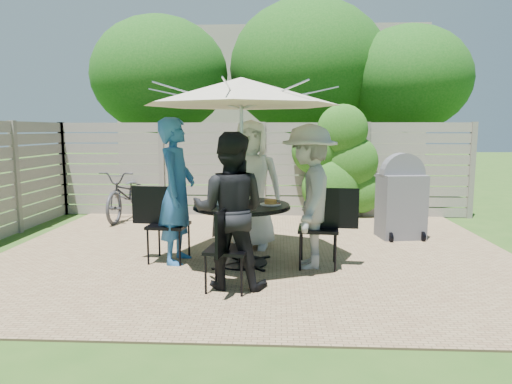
{
  "coord_description": "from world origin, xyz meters",
  "views": [
    {
      "loc": [
        0.31,
        -5.89,
        1.7
      ],
      "look_at": [
        0.02,
        -0.1,
        0.91
      ],
      "focal_mm": 32.0,
      "sensor_mm": 36.0,
      "label": 1
    }
  ],
  "objects_px": {
    "patio_table": "(242,223)",
    "coffee_cup": "(252,197)",
    "person_front": "(230,211)",
    "person_back": "(251,185)",
    "glass_front": "(247,202)",
    "chair_right": "(319,244)",
    "chair_back": "(252,228)",
    "umbrella": "(241,92)",
    "syrup_jug": "(238,197)",
    "plate_left": "(213,202)",
    "chair_left": "(168,240)",
    "plate_front": "(237,207)",
    "bicycle": "(127,194)",
    "glass_left": "(220,199)",
    "bbq_grill": "(401,200)",
    "person_left": "(177,191)",
    "glass_back": "(237,195)",
    "person_right": "(309,197)",
    "chair_front": "(228,266)",
    "plate_back": "(246,198)",
    "plate_right": "(271,203)"
  },
  "relations": [
    {
      "from": "person_left",
      "to": "person_right",
      "type": "xyz_separation_m",
      "value": [
        1.66,
        -0.12,
        -0.04
      ]
    },
    {
      "from": "plate_left",
      "to": "umbrella",
      "type": "bearing_deg",
      "value": -4.28
    },
    {
      "from": "person_front",
      "to": "plate_left",
      "type": "relative_size",
      "value": 6.46
    },
    {
      "from": "patio_table",
      "to": "plate_left",
      "type": "distance_m",
      "value": 0.44
    },
    {
      "from": "person_left",
      "to": "plate_back",
      "type": "distance_m",
      "value": 0.91
    },
    {
      "from": "person_front",
      "to": "chair_right",
      "type": "relative_size",
      "value": 1.68
    },
    {
      "from": "person_front",
      "to": "person_back",
      "type": "bearing_deg",
      "value": -90.0
    },
    {
      "from": "person_left",
      "to": "glass_back",
      "type": "distance_m",
      "value": 0.77
    },
    {
      "from": "glass_back",
      "to": "glass_left",
      "type": "xyz_separation_m",
      "value": [
        -0.18,
        -0.35,
        0.0
      ]
    },
    {
      "from": "glass_left",
      "to": "plate_left",
      "type": "bearing_deg",
      "value": 129.47
    },
    {
      "from": "chair_back",
      "to": "coffee_cup",
      "type": "relative_size",
      "value": 7.46
    },
    {
      "from": "person_right",
      "to": "plate_left",
      "type": "bearing_deg",
      "value": -90.0
    },
    {
      "from": "chair_front",
      "to": "plate_back",
      "type": "xyz_separation_m",
      "value": [
        0.1,
        1.32,
        0.53
      ]
    },
    {
      "from": "person_front",
      "to": "glass_front",
      "type": "height_order",
      "value": "person_front"
    },
    {
      "from": "plate_left",
      "to": "bbq_grill",
      "type": "relative_size",
      "value": 0.19
    },
    {
      "from": "patio_table",
      "to": "syrup_jug",
      "type": "relative_size",
      "value": 7.96
    },
    {
      "from": "chair_right",
      "to": "plate_left",
      "type": "height_order",
      "value": "chair_right"
    },
    {
      "from": "glass_front",
      "to": "bbq_grill",
      "type": "relative_size",
      "value": 0.1
    },
    {
      "from": "person_right",
      "to": "plate_left",
      "type": "height_order",
      "value": "person_right"
    },
    {
      "from": "person_front",
      "to": "bbq_grill",
      "type": "height_order",
      "value": "person_front"
    },
    {
      "from": "person_back",
      "to": "chair_right",
      "type": "height_order",
      "value": "person_back"
    },
    {
      "from": "glass_left",
      "to": "bicycle",
      "type": "relative_size",
      "value": 0.08
    },
    {
      "from": "person_back",
      "to": "umbrella",
      "type": "bearing_deg",
      "value": -90.0
    },
    {
      "from": "chair_left",
      "to": "plate_front",
      "type": "relative_size",
      "value": 3.79
    },
    {
      "from": "patio_table",
      "to": "bicycle",
      "type": "relative_size",
      "value": 0.71
    },
    {
      "from": "patio_table",
      "to": "coffee_cup",
      "type": "distance_m",
      "value": 0.38
    },
    {
      "from": "syrup_jug",
      "to": "bicycle",
      "type": "height_order",
      "value": "bicycle"
    },
    {
      "from": "umbrella",
      "to": "glass_front",
      "type": "xyz_separation_m",
      "value": [
        0.09,
        -0.27,
        -1.31
      ]
    },
    {
      "from": "plate_right",
      "to": "glass_back",
      "type": "height_order",
      "value": "glass_back"
    },
    {
      "from": "chair_back",
      "to": "glass_front",
      "type": "distance_m",
      "value": 1.36
    },
    {
      "from": "umbrella",
      "to": "chair_right",
      "type": "xyz_separation_m",
      "value": [
        0.96,
        -0.07,
        -1.85
      ]
    },
    {
      "from": "person_front",
      "to": "glass_left",
      "type": "bearing_deg",
      "value": -70.3
    },
    {
      "from": "plate_front",
      "to": "bbq_grill",
      "type": "height_order",
      "value": "bbq_grill"
    },
    {
      "from": "patio_table",
      "to": "coffee_cup",
      "type": "relative_size",
      "value": 10.61
    },
    {
      "from": "plate_back",
      "to": "glass_back",
      "type": "bearing_deg",
      "value": -140.53
    },
    {
      "from": "plate_front",
      "to": "glass_back",
      "type": "height_order",
      "value": "glass_back"
    },
    {
      "from": "umbrella",
      "to": "bicycle",
      "type": "xyz_separation_m",
      "value": [
        -2.43,
        2.9,
        -1.68
      ]
    },
    {
      "from": "person_left",
      "to": "bicycle",
      "type": "bearing_deg",
      "value": 33.72
    },
    {
      "from": "person_right",
      "to": "coffee_cup",
      "type": "xyz_separation_m",
      "value": [
        -0.71,
        0.27,
        -0.05
      ]
    },
    {
      "from": "person_front",
      "to": "glass_front",
      "type": "distance_m",
      "value": 0.58
    },
    {
      "from": "plate_right",
      "to": "coffee_cup",
      "type": "relative_size",
      "value": 2.17
    },
    {
      "from": "umbrella",
      "to": "plate_left",
      "type": "distance_m",
      "value": 1.4
    },
    {
      "from": "glass_left",
      "to": "syrup_jug",
      "type": "bearing_deg",
      "value": 33.53
    },
    {
      "from": "person_back",
      "to": "plate_front",
      "type": "height_order",
      "value": "person_back"
    },
    {
      "from": "bicycle",
      "to": "bbq_grill",
      "type": "relative_size",
      "value": 1.34
    },
    {
      "from": "chair_left",
      "to": "coffee_cup",
      "type": "bearing_deg",
      "value": 12.2
    },
    {
      "from": "chair_back",
      "to": "person_back",
      "type": "bearing_deg",
      "value": 5.37
    },
    {
      "from": "chair_back",
      "to": "chair_right",
      "type": "height_order",
      "value": "chair_right"
    },
    {
      "from": "patio_table",
      "to": "bbq_grill",
      "type": "height_order",
      "value": "bbq_grill"
    },
    {
      "from": "person_front",
      "to": "plate_front",
      "type": "relative_size",
      "value": 6.46
    }
  ]
}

